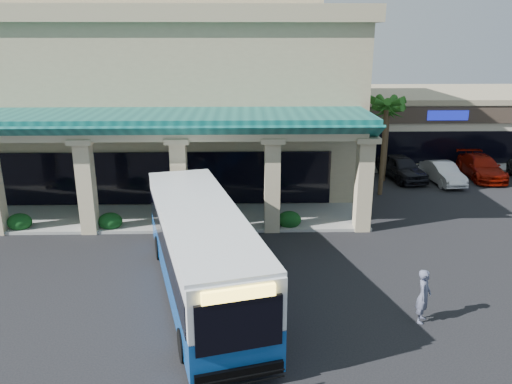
{
  "coord_description": "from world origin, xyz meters",
  "views": [
    {
      "loc": [
        0.12,
        -18.07,
        9.34
      ],
      "look_at": [
        0.7,
        4.65,
        2.2
      ],
      "focal_mm": 35.0,
      "sensor_mm": 36.0,
      "label": 1
    }
  ],
  "objects_px": {
    "car_red": "(481,167)",
    "transit_bus": "(201,252)",
    "pedestrian": "(424,296)",
    "car_silver": "(401,167)",
    "car_white": "(443,173)"
  },
  "relations": [
    {
      "from": "car_red",
      "to": "transit_bus",
      "type": "bearing_deg",
      "value": -135.53
    },
    {
      "from": "pedestrian",
      "to": "car_silver",
      "type": "bearing_deg",
      "value": 13.34
    },
    {
      "from": "car_silver",
      "to": "car_red",
      "type": "bearing_deg",
      "value": -8.64
    },
    {
      "from": "pedestrian",
      "to": "car_red",
      "type": "bearing_deg",
      "value": -1.72
    },
    {
      "from": "car_silver",
      "to": "car_red",
      "type": "distance_m",
      "value": 5.58
    },
    {
      "from": "transit_bus",
      "to": "car_red",
      "type": "distance_m",
      "value": 23.76
    },
    {
      "from": "pedestrian",
      "to": "car_silver",
      "type": "height_order",
      "value": "pedestrian"
    },
    {
      "from": "car_red",
      "to": "car_white",
      "type": "bearing_deg",
      "value": -155.43
    },
    {
      "from": "transit_bus",
      "to": "pedestrian",
      "type": "bearing_deg",
      "value": -30.44
    },
    {
      "from": "pedestrian",
      "to": "car_red",
      "type": "distance_m",
      "value": 20.53
    },
    {
      "from": "pedestrian",
      "to": "car_white",
      "type": "distance_m",
      "value": 18.05
    },
    {
      "from": "car_silver",
      "to": "car_white",
      "type": "xyz_separation_m",
      "value": [
        2.45,
        -1.01,
        -0.13
      ]
    },
    {
      "from": "car_silver",
      "to": "car_white",
      "type": "height_order",
      "value": "car_silver"
    },
    {
      "from": "transit_bus",
      "to": "car_white",
      "type": "bearing_deg",
      "value": 29.76
    },
    {
      "from": "car_white",
      "to": "car_red",
      "type": "distance_m",
      "value": 3.35
    }
  ]
}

